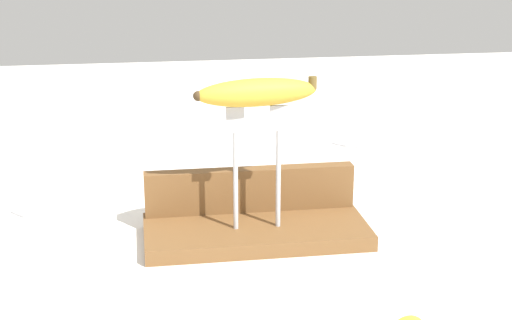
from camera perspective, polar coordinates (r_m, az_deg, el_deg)
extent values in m
plane|color=silver|center=(1.14, 0.00, -5.90)|extent=(3.00, 3.00, 0.00)
cube|color=brown|center=(1.13, 0.00, -5.38)|extent=(0.33, 0.15, 0.02)
cube|color=brown|center=(1.17, -0.46, -2.21)|extent=(0.32, 0.03, 0.07)
cylinder|color=#B2B2B7|center=(1.09, -1.54, -1.59)|extent=(0.01, 0.01, 0.15)
cube|color=#B2B2B7|center=(1.06, -1.58, 3.03)|extent=(0.03, 0.01, 0.04)
cylinder|color=#B2B2B7|center=(1.10, 1.68, -1.43)|extent=(0.01, 0.01, 0.15)
cube|color=#B2B2B7|center=(1.07, 1.72, 3.16)|extent=(0.03, 0.01, 0.04)
ellipsoid|color=gold|center=(1.06, 0.08, 5.08)|extent=(0.18, 0.06, 0.04)
cylinder|color=brown|center=(1.08, 4.24, 5.79)|extent=(0.01, 0.01, 0.02)
sphere|color=#3F2D19|center=(1.04, -4.35, 4.78)|extent=(0.01, 0.01, 0.01)
cube|color=#B2B2B7|center=(1.28, -16.94, -3.71)|extent=(0.04, 0.04, 0.01)
cylinder|color=#B2B2B7|center=(1.57, 9.24, 0.66)|extent=(0.10, 0.12, 0.01)
cube|color=#B2B2B7|center=(1.61, 6.47, 1.28)|extent=(0.04, 0.04, 0.01)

